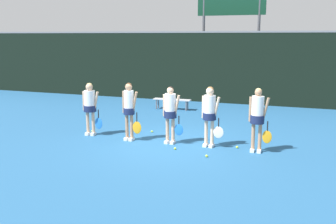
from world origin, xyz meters
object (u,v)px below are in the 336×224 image
at_px(scoreboard, 231,13).
at_px(player_4, 258,114).
at_px(tennis_ball_4, 175,149).
at_px(player_1, 129,107).
at_px(tennis_ball_0, 88,123).
at_px(bench_courtside, 172,101).
at_px(tennis_ball_6, 207,156).
at_px(tennis_ball_5, 152,131).
at_px(player_0, 90,104).
at_px(tennis_ball_3, 237,147).
at_px(player_3, 210,111).
at_px(tennis_ball_2, 176,131).
at_px(player_2, 170,110).
at_px(tennis_ball_1, 92,131).

bearing_deg(scoreboard, player_4, -74.05).
bearing_deg(tennis_ball_4, player_1, 163.11).
relative_size(scoreboard, tennis_ball_0, 78.72).
xyz_separation_m(scoreboard, bench_courtside, (-1.70, -4.14, -3.95)).
height_order(player_1, tennis_ball_6, player_1).
xyz_separation_m(tennis_ball_4, tennis_ball_5, (-1.41, 1.68, -0.00)).
distance_m(player_0, tennis_ball_0, 1.96).
xyz_separation_m(bench_courtside, player_4, (4.41, -5.32, 0.68)).
xyz_separation_m(tennis_ball_3, tennis_ball_6, (-0.62, -1.14, -0.00)).
bearing_deg(player_3, player_1, -171.13).
distance_m(scoreboard, bench_courtside, 5.97).
bearing_deg(tennis_ball_5, tennis_ball_6, -40.12).
height_order(bench_courtside, player_1, player_1).
bearing_deg(player_4, tennis_ball_5, 162.42).
height_order(bench_courtside, tennis_ball_2, bench_courtside).
bearing_deg(tennis_ball_2, tennis_ball_4, -72.18).
xyz_separation_m(player_2, tennis_ball_0, (-3.78, 1.45, -1.00)).
bearing_deg(player_3, bench_courtside, 125.73).
height_order(scoreboard, tennis_ball_5, scoreboard).
distance_m(player_0, tennis_ball_6, 4.46).
xyz_separation_m(player_4, tennis_ball_6, (-1.19, -0.97, -1.05)).
distance_m(scoreboard, player_0, 10.29).
height_order(player_3, tennis_ball_5, player_3).
xyz_separation_m(tennis_ball_0, tennis_ball_3, (5.80, -1.30, -0.00)).
xyz_separation_m(tennis_ball_2, tennis_ball_5, (-0.75, -0.38, -0.00)).
distance_m(tennis_ball_0, tennis_ball_6, 5.73).
bearing_deg(bench_courtside, tennis_ball_2, -69.88).
distance_m(player_1, tennis_ball_0, 3.08).
bearing_deg(player_2, tennis_ball_2, 103.60).
relative_size(bench_courtside, tennis_ball_1, 24.06).
distance_m(player_1, player_4, 3.91).
bearing_deg(tennis_ball_3, tennis_ball_5, 163.25).
xyz_separation_m(bench_courtside, tennis_ball_5, (0.77, -4.22, -0.37)).
relative_size(tennis_ball_0, tennis_ball_2, 1.02).
bearing_deg(tennis_ball_3, player_2, -175.80).
bearing_deg(tennis_ball_2, player_1, -123.61).
height_order(player_4, tennis_ball_6, player_4).
distance_m(player_3, player_4, 1.38).
distance_m(scoreboard, tennis_ball_0, 9.79).
xyz_separation_m(player_0, tennis_ball_5, (1.77, 1.00, -1.01)).
distance_m(player_4, tennis_ball_2, 3.41).
xyz_separation_m(player_3, tennis_ball_1, (-4.19, 0.39, -1.04)).
height_order(player_2, tennis_ball_3, player_2).
bearing_deg(bench_courtside, tennis_ball_5, -81.08).
distance_m(tennis_ball_4, tennis_ball_5, 2.19).
distance_m(player_2, tennis_ball_4, 1.23).
distance_m(player_0, player_4, 5.41).
height_order(tennis_ball_2, tennis_ball_5, tennis_ball_2).
bearing_deg(tennis_ball_5, tennis_ball_3, -16.75).
height_order(tennis_ball_0, tennis_ball_3, tennis_ball_0).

